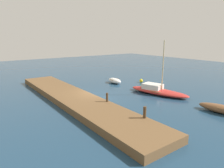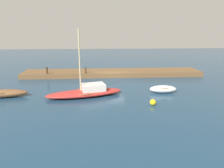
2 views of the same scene
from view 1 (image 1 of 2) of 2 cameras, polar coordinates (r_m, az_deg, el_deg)
ground_plane at (r=21.41m, az=-4.72°, el=-3.78°), size 84.00×84.00×0.00m
dock_platform at (r=20.24m, az=-10.52°, el=-4.08°), size 22.73×3.62×0.59m
rowboat_brown at (r=19.24m, az=28.80°, el=-6.26°), size 4.23×1.63×0.69m
sailboat_red at (r=23.08m, az=12.62°, el=-1.78°), size 7.05×3.55×5.84m
dinghy_white at (r=27.82m, az=0.74°, el=0.95°), size 2.55×1.21×0.69m
mooring_post_west at (r=17.98m, az=-1.37°, el=-3.74°), size 0.20×0.20×0.79m
mooring_post_mid_west at (r=14.62m, az=9.12°, el=-7.82°), size 0.22×0.22×0.84m
marker_buoy at (r=28.57m, az=8.15°, el=0.91°), size 0.49×0.49×0.49m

